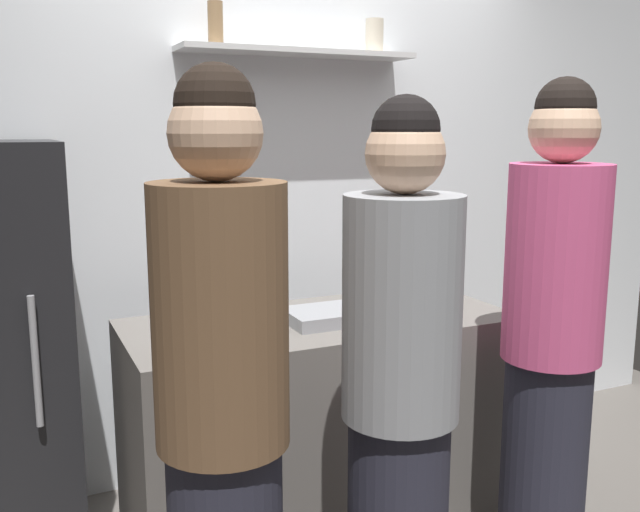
# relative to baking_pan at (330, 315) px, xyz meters

# --- Properties ---
(back_wall_assembly) EXTENTS (4.80, 0.32, 2.60)m
(back_wall_assembly) POSITION_rel_baking_pan_xyz_m (0.13, 0.79, 0.38)
(back_wall_assembly) COLOR white
(back_wall_assembly) RESTS_ON ground
(counter) EXTENTS (1.51, 0.67, 0.90)m
(counter) POSITION_rel_baking_pan_xyz_m (-0.02, 0.05, -0.48)
(counter) COLOR #66605B
(counter) RESTS_ON ground
(baking_pan) EXTENTS (0.34, 0.24, 0.05)m
(baking_pan) POSITION_rel_baking_pan_xyz_m (0.00, 0.00, 0.00)
(baking_pan) COLOR gray
(baking_pan) RESTS_ON counter
(utensil_holder) EXTENTS (0.12, 0.12, 0.21)m
(utensil_holder) POSITION_rel_baking_pan_xyz_m (0.37, -0.06, 0.03)
(utensil_holder) COLOR #B2B2B7
(utensil_holder) RESTS_ON counter
(wine_bottle_pale_glass) EXTENTS (0.07, 0.07, 0.32)m
(wine_bottle_pale_glass) POSITION_rel_baking_pan_xyz_m (0.29, 0.26, 0.09)
(wine_bottle_pale_glass) COLOR #B2BFB2
(wine_bottle_pale_glass) RESTS_ON counter
(wine_bottle_amber_glass) EXTENTS (0.07, 0.07, 0.29)m
(wine_bottle_amber_glass) POSITION_rel_baking_pan_xyz_m (-0.62, -0.21, 0.08)
(wine_bottle_amber_glass) COLOR #472814
(wine_bottle_amber_glass) RESTS_ON counter
(water_bottle_plastic) EXTENTS (0.10, 0.10, 0.22)m
(water_bottle_plastic) POSITION_rel_baking_pan_xyz_m (-0.36, -0.15, 0.07)
(water_bottle_plastic) COLOR silver
(water_bottle_plastic) RESTS_ON counter
(person_pink_top) EXTENTS (0.34, 0.34, 1.80)m
(person_pink_top) POSITION_rel_baking_pan_xyz_m (0.58, -0.57, -0.02)
(person_pink_top) COLOR #262633
(person_pink_top) RESTS_ON ground
(person_brown_jacket) EXTENTS (0.34, 0.34, 1.79)m
(person_brown_jacket) POSITION_rel_baking_pan_xyz_m (-0.65, -0.72, -0.03)
(person_brown_jacket) COLOR #262633
(person_brown_jacket) RESTS_ON ground
(person_grey_hoodie) EXTENTS (0.34, 0.34, 1.73)m
(person_grey_hoodie) POSITION_rel_baking_pan_xyz_m (-0.11, -0.71, -0.07)
(person_grey_hoodie) COLOR #262633
(person_grey_hoodie) RESTS_ON ground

